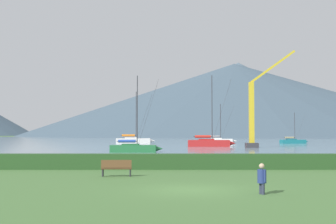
% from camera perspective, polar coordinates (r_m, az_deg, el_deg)
% --- Properties ---
extents(ground_plane, '(1000.00, 1000.00, 0.00)m').
position_cam_1_polar(ground_plane, '(19.50, 3.33, -10.05)').
color(ground_plane, '#477038').
extents(harbor_water, '(320.00, 246.00, 0.00)m').
position_cam_1_polar(harbor_water, '(156.33, 0.64, -3.62)').
color(harbor_water, gray).
rests_on(harbor_water, ground_plane).
extents(hedge_line, '(80.00, 1.20, 1.04)m').
position_cam_1_polar(hedge_line, '(30.39, 2.21, -6.42)').
color(hedge_line, '#284C23').
rests_on(hedge_line, ground_plane).
extents(sailboat_slip_0, '(8.71, 2.78, 12.96)m').
position_cam_1_polar(sailboat_slip_0, '(80.22, 5.62, -3.95)').
color(sailboat_slip_0, red).
rests_on(sailboat_slip_0, harbor_water).
extents(sailboat_slip_2, '(8.01, 3.29, 9.32)m').
position_cam_1_polar(sailboat_slip_2, '(105.11, 6.83, -3.69)').
color(sailboat_slip_2, white).
rests_on(sailboat_slip_2, harbor_water).
extents(sailboat_slip_5, '(6.73, 2.66, 7.21)m').
position_cam_1_polar(sailboat_slip_5, '(105.94, 16.17, -3.66)').
color(sailboat_slip_5, '#19707A').
rests_on(sailboat_slip_5, harbor_water).
extents(sailboat_slip_7, '(6.75, 2.05, 9.86)m').
position_cam_1_polar(sailboat_slip_7, '(56.71, -4.17, -4.64)').
color(sailboat_slip_7, '#236B38').
rests_on(sailboat_slip_7, harbor_water).
extents(sailboat_slip_10, '(9.09, 3.20, 11.94)m').
position_cam_1_polar(sailboat_slip_10, '(101.43, -4.21, -3.68)').
color(sailboat_slip_10, white).
rests_on(sailboat_slip_10, harbor_water).
extents(park_bench_near_path, '(1.74, 0.53, 0.95)m').
position_cam_1_polar(park_bench_near_path, '(25.42, -6.43, -7.11)').
color(park_bench_near_path, brown).
rests_on(park_bench_near_path, ground_plane).
extents(person_seated_viewer, '(0.36, 0.55, 1.25)m').
position_cam_1_polar(person_seated_viewer, '(18.45, 12.32, -8.26)').
color(person_seated_viewer, '#2D3347').
rests_on(person_seated_viewer, ground_plane).
extents(dock_crane, '(8.48, 2.00, 16.48)m').
position_cam_1_polar(dock_crane, '(75.30, 11.32, -0.64)').
color(dock_crane, '#333338').
rests_on(dock_crane, ground_plane).
extents(distant_hill_west_ridge, '(210.72, 210.72, 44.47)m').
position_cam_1_polar(distant_hill_west_ridge, '(424.67, 2.68, -0.04)').
color(distant_hill_west_ridge, '#4C6070').
rests_on(distant_hill_west_ridge, ground_plane).
extents(distant_hill_east_ridge, '(339.59, 339.59, 58.86)m').
position_cam_1_polar(distant_hill_east_ridge, '(361.71, 8.88, 1.60)').
color(distant_hill_east_ridge, '#425666').
rests_on(distant_hill_east_ridge, ground_plane).
extents(distant_hill_far_shoulder, '(239.35, 239.35, 65.60)m').
position_cam_1_polar(distant_hill_far_shoulder, '(399.30, 9.37, 1.68)').
color(distant_hill_far_shoulder, '#4C6070').
rests_on(distant_hill_far_shoulder, ground_plane).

